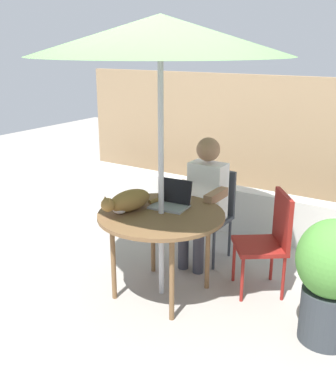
{
  "coord_description": "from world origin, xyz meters",
  "views": [
    {
      "loc": [
        1.9,
        -2.83,
        2.02
      ],
      "look_at": [
        0.0,
        0.1,
        0.88
      ],
      "focal_mm": 42.42,
      "sensor_mm": 36.0,
      "label": 1
    }
  ],
  "objects_px": {
    "chair_empty": "(270,236)",
    "patio_umbrella": "(160,36)",
    "cat": "(128,201)",
    "potted_plant_near_fence": "(331,275)",
    "person_seated": "(204,195)",
    "laptop": "(172,199)",
    "patio_table": "(161,220)",
    "chair_occupied": "(211,207)"
  },
  "relations": [
    {
      "from": "chair_empty",
      "to": "patio_umbrella",
      "type": "bearing_deg",
      "value": -143.6
    },
    {
      "from": "chair_empty",
      "to": "cat",
      "type": "distance_m",
      "value": 1.21
    },
    {
      "from": "potted_plant_near_fence",
      "to": "person_seated",
      "type": "bearing_deg",
      "value": 155.48
    },
    {
      "from": "patio_umbrella",
      "to": "laptop",
      "type": "bearing_deg",
      "value": 95.86
    },
    {
      "from": "patio_umbrella",
      "to": "person_seated",
      "type": "bearing_deg",
      "value": 90.0
    },
    {
      "from": "patio_table",
      "to": "laptop",
      "type": "xyz_separation_m",
      "value": [
        -0.02,
        0.19,
        0.12
      ]
    },
    {
      "from": "cat",
      "to": "laptop",
      "type": "bearing_deg",
      "value": 52.41
    },
    {
      "from": "patio_table",
      "to": "cat",
      "type": "bearing_deg",
      "value": -156.62
    },
    {
      "from": "cat",
      "to": "chair_empty",
      "type": "bearing_deg",
      "value": 33.37
    },
    {
      "from": "chair_occupied",
      "to": "patio_table",
      "type": "bearing_deg",
      "value": -90.0
    },
    {
      "from": "patio_table",
      "to": "patio_umbrella",
      "type": "distance_m",
      "value": 1.41
    },
    {
      "from": "patio_umbrella",
      "to": "laptop",
      "type": "relative_size",
      "value": 6.86
    },
    {
      "from": "person_seated",
      "to": "cat",
      "type": "relative_size",
      "value": 1.89
    },
    {
      "from": "chair_occupied",
      "to": "laptop",
      "type": "relative_size",
      "value": 2.69
    },
    {
      "from": "patio_table",
      "to": "potted_plant_near_fence",
      "type": "distance_m",
      "value": 1.34
    },
    {
      "from": "patio_umbrella",
      "to": "laptop",
      "type": "distance_m",
      "value": 1.3
    },
    {
      "from": "chair_occupied",
      "to": "chair_empty",
      "type": "distance_m",
      "value": 0.8
    },
    {
      "from": "patio_umbrella",
      "to": "chair_empty",
      "type": "xyz_separation_m",
      "value": [
        0.73,
        0.54,
        -1.57
      ]
    },
    {
      "from": "patio_table",
      "to": "cat",
      "type": "distance_m",
      "value": 0.31
    },
    {
      "from": "person_seated",
      "to": "cat",
      "type": "bearing_deg",
      "value": -107.04
    },
    {
      "from": "chair_empty",
      "to": "cat",
      "type": "height_order",
      "value": "cat"
    },
    {
      "from": "chair_occupied",
      "to": "cat",
      "type": "relative_size",
      "value": 1.36
    },
    {
      "from": "patio_table",
      "to": "laptop",
      "type": "bearing_deg",
      "value": 95.86
    },
    {
      "from": "patio_table",
      "to": "person_seated",
      "type": "distance_m",
      "value": 0.72
    },
    {
      "from": "chair_occupied",
      "to": "chair_empty",
      "type": "bearing_deg",
      "value": -24.79
    },
    {
      "from": "patio_table",
      "to": "chair_empty",
      "type": "height_order",
      "value": "chair_empty"
    },
    {
      "from": "chair_empty",
      "to": "potted_plant_near_fence",
      "type": "distance_m",
      "value": 0.74
    },
    {
      "from": "chair_occupied",
      "to": "patio_umbrella",
      "type": "bearing_deg",
      "value": -90.0
    },
    {
      "from": "chair_empty",
      "to": "potted_plant_near_fence",
      "type": "bearing_deg",
      "value": -35.33
    },
    {
      "from": "person_seated",
      "to": "cat",
      "type": "distance_m",
      "value": 0.87
    },
    {
      "from": "cat",
      "to": "patio_table",
      "type": "bearing_deg",
      "value": 23.38
    },
    {
      "from": "patio_umbrella",
      "to": "laptop",
      "type": "height_order",
      "value": "patio_umbrella"
    },
    {
      "from": "potted_plant_near_fence",
      "to": "patio_table",
      "type": "bearing_deg",
      "value": -175.35
    },
    {
      "from": "chair_empty",
      "to": "person_seated",
      "type": "bearing_deg",
      "value": 166.15
    },
    {
      "from": "chair_empty",
      "to": "patio_table",
      "type": "bearing_deg",
      "value": -143.6
    },
    {
      "from": "person_seated",
      "to": "chair_empty",
      "type": "bearing_deg",
      "value": -13.85
    },
    {
      "from": "cat",
      "to": "potted_plant_near_fence",
      "type": "distance_m",
      "value": 1.63
    },
    {
      "from": "chair_occupied",
      "to": "chair_empty",
      "type": "height_order",
      "value": "same"
    },
    {
      "from": "patio_umbrella",
      "to": "chair_occupied",
      "type": "relative_size",
      "value": 2.55
    },
    {
      "from": "patio_table",
      "to": "person_seated",
      "type": "bearing_deg",
      "value": 90.0
    },
    {
      "from": "patio_table",
      "to": "person_seated",
      "type": "relative_size",
      "value": 0.85
    },
    {
      "from": "chair_occupied",
      "to": "person_seated",
      "type": "height_order",
      "value": "person_seated"
    }
  ]
}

